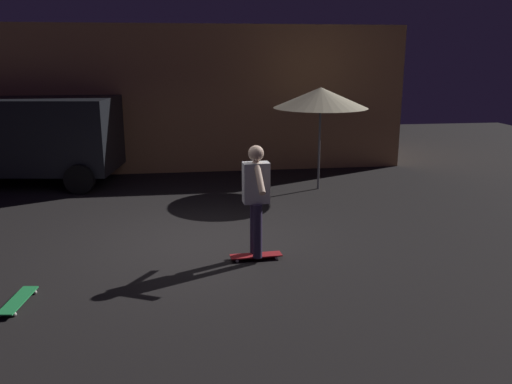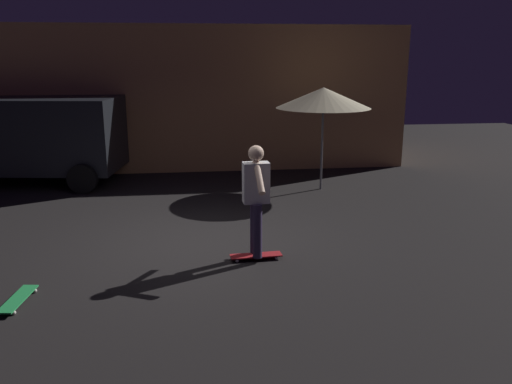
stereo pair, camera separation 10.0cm
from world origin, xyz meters
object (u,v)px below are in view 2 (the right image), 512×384
(patio_umbrella, at_px, (323,98))
(skateboard_spare, at_px, (18,299))
(skateboard_ridden, at_px, (256,256))
(parked_van, at_px, (20,135))
(skater, at_px, (256,193))

(patio_umbrella, height_order, skateboard_spare, patio_umbrella)
(patio_umbrella, distance_m, skateboard_spare, 7.55)
(skateboard_ridden, bearing_deg, parked_van, 131.28)
(skateboard_ridden, height_order, skateboard_spare, same)
(patio_umbrella, relative_size, skateboard_spare, 2.87)
(parked_van, xyz_separation_m, skater, (4.93, -5.61, -0.12))
(parked_van, distance_m, skateboard_ridden, 7.55)
(patio_umbrella, bearing_deg, skateboard_spare, -134.83)
(parked_van, relative_size, skateboard_ridden, 6.10)
(patio_umbrella, xyz_separation_m, skateboard_spare, (-5.13, -5.16, -2.02))
(skateboard_ridden, height_order, skater, skater)
(parked_van, relative_size, skater, 2.89)
(skateboard_spare, bearing_deg, skateboard_ridden, 19.11)
(skateboard_ridden, bearing_deg, skateboard_spare, -160.89)
(patio_umbrella, xyz_separation_m, skateboard_ridden, (-2.01, -4.08, -2.02))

